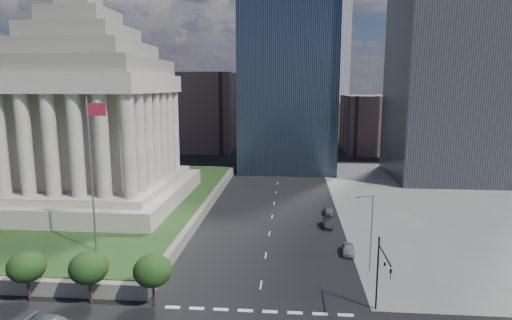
# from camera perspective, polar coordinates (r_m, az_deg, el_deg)

# --- Properties ---
(ground) EXTENTS (500.00, 500.00, 0.00)m
(ground) POSITION_cam_1_polar(r_m,az_deg,el_deg) (129.39, 3.31, -0.55)
(ground) COLOR black
(ground) RESTS_ON ground
(sidewalk_ne) EXTENTS (68.00, 90.00, 0.03)m
(sidewalk_ne) POSITION_cam_1_polar(r_m,az_deg,el_deg) (99.79, 30.10, -5.00)
(sidewalk_ne) COLOR slate
(sidewalk_ne) RESTS_ON ground
(plaza_terrace) EXTENTS (66.00, 70.00, 1.80)m
(plaza_terrace) POSITION_cam_1_polar(r_m,az_deg,el_deg) (93.89, -26.45, -5.00)
(plaza_terrace) COLOR #645F56
(plaza_terrace) RESTS_ON ground
(plaza_lawn) EXTENTS (64.00, 68.00, 0.10)m
(plaza_lawn) POSITION_cam_1_polar(r_m,az_deg,el_deg) (93.67, -26.50, -4.44)
(plaza_lawn) COLOR #233A17
(plaza_lawn) RESTS_ON plaza_terrace
(war_memorial) EXTENTS (34.00, 34.00, 39.00)m
(war_memorial) POSITION_cam_1_polar(r_m,az_deg,el_deg) (84.08, -21.76, 7.87)
(war_memorial) COLOR gray
(war_memorial) RESTS_ON plaza_lawn
(flagpole) EXTENTS (2.52, 0.24, 20.00)m
(flagpole) POSITION_cam_1_polar(r_m,az_deg,el_deg) (58.04, -21.02, -0.89)
(flagpole) COLOR slate
(flagpole) RESTS_ON plaza_lawn
(midrise_glass) EXTENTS (26.00, 26.00, 60.00)m
(midrise_glass) POSITION_cam_1_polar(r_m,az_deg,el_deg) (122.44, 4.34, 12.95)
(midrise_glass) COLOR black
(midrise_glass) RESTS_ON ground
(building_filler_ne) EXTENTS (20.00, 30.00, 20.00)m
(building_filler_ne) POSITION_cam_1_polar(r_m,az_deg,el_deg) (160.35, 15.21, 4.73)
(building_filler_ne) COLOR brown
(building_filler_ne) RESTS_ON ground
(building_filler_nw) EXTENTS (24.00, 30.00, 28.00)m
(building_filler_nw) POSITION_cam_1_polar(r_m,az_deg,el_deg) (161.03, -7.12, 6.45)
(building_filler_nw) COLOR brown
(building_filler_nw) RESTS_ON ground
(traffic_signal_ne) EXTENTS (0.30, 5.74, 8.00)m
(traffic_signal_ne) POSITION_cam_1_polar(r_m,az_deg,el_deg) (45.61, 16.39, -13.83)
(traffic_signal_ne) COLOR black
(traffic_signal_ne) RESTS_ON ground
(street_lamp_north) EXTENTS (2.13, 0.22, 10.00)m
(street_lamp_north) POSITION_cam_1_polar(r_m,az_deg,el_deg) (55.99, 14.98, -8.83)
(street_lamp_north) COLOR slate
(street_lamp_north) RESTS_ON ground
(parked_sedan_near) EXTENTS (2.03, 4.33, 1.43)m
(parked_sedan_near) POSITION_cam_1_polar(r_m,az_deg,el_deg) (62.51, 12.21, -11.54)
(parked_sedan_near) COLOR #97999F
(parked_sedan_near) RESTS_ON ground
(parked_sedan_mid) EXTENTS (4.11, 1.53, 1.34)m
(parked_sedan_mid) POSITION_cam_1_polar(r_m,az_deg,el_deg) (73.00, 9.49, -8.34)
(parked_sedan_mid) COLOR black
(parked_sedan_mid) RESTS_ON ground
(parked_sedan_far) EXTENTS (1.56, 3.84, 1.31)m
(parked_sedan_far) POSITION_cam_1_polar(r_m,az_deg,el_deg) (80.06, 9.65, -6.72)
(parked_sedan_far) COLOR slate
(parked_sedan_far) RESTS_ON ground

